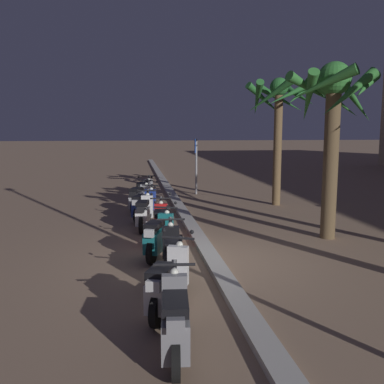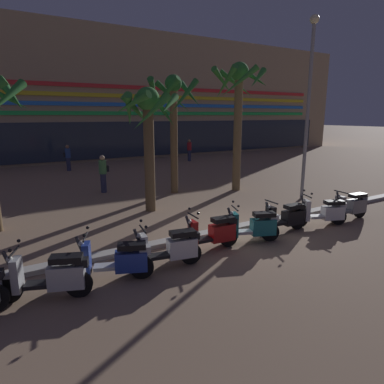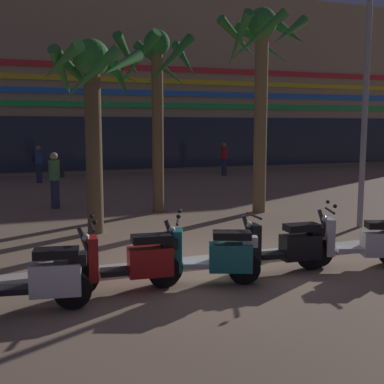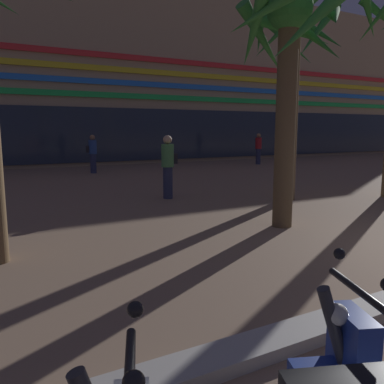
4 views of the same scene
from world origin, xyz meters
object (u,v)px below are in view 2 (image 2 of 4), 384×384
at_px(scooter_teal_last_in_row, 254,226).
at_px(pedestrian_by_palm_tree, 68,157).
at_px(palm_tree_near_sign, 173,107).
at_px(scooter_blue_tail_end, 118,261).
at_px(scooter_grey_gap_after_mid, 351,206).
at_px(palm_tree_by_mall_entrance, 239,97).
at_px(scooter_black_mid_rear, 286,218).
at_px(pedestrian_strolling_near_curb, 103,173).
at_px(scooter_white_lead_nearest, 170,249).
at_px(scooter_red_far_back, 213,233).
at_px(scooter_white_mid_centre, 324,212).
at_px(street_lamp, 309,92).
at_px(palm_tree_far_corner, 149,120).
at_px(pedestrian_window_shopping, 189,150).
at_px(scooter_silver_mid_front, 52,277).

xyz_separation_m(scooter_teal_last_in_row, pedestrian_by_palm_tree, (-1.81, 15.80, 0.42)).
bearing_deg(palm_tree_near_sign, scooter_blue_tail_end, -126.17).
bearing_deg(scooter_grey_gap_after_mid, palm_tree_by_mall_entrance, 94.34).
xyz_separation_m(scooter_black_mid_rear, pedestrian_strolling_near_curb, (-3.14, 8.25, 0.47)).
relative_size(scooter_blue_tail_end, pedestrian_by_palm_tree, 1.05).
height_order(scooter_white_lead_nearest, pedestrian_by_palm_tree, pedestrian_by_palm_tree).
bearing_deg(scooter_red_far_back, pedestrian_by_palm_tree, 91.92).
xyz_separation_m(scooter_black_mid_rear, scooter_white_mid_centre, (1.49, -0.21, 0.00)).
bearing_deg(street_lamp, scooter_red_far_back, -157.12).
bearing_deg(scooter_teal_last_in_row, pedestrian_strolling_near_curb, 101.61).
bearing_deg(palm_tree_by_mall_entrance, scooter_blue_tail_end, -143.13).
bearing_deg(scooter_white_lead_nearest, palm_tree_near_sign, 61.35).
height_order(scooter_grey_gap_after_mid, palm_tree_far_corner, palm_tree_far_corner).
bearing_deg(pedestrian_strolling_near_curb, scooter_white_lead_nearest, -96.71).
bearing_deg(scooter_black_mid_rear, street_lamp, 35.65).
bearing_deg(palm_tree_by_mall_entrance, pedestrian_by_palm_tree, 119.15).
relative_size(scooter_white_lead_nearest, palm_tree_near_sign, 0.35).
xyz_separation_m(palm_tree_near_sign, street_lamp, (4.13, -3.84, 0.53)).
bearing_deg(scooter_blue_tail_end, scooter_grey_gap_after_mid, 1.05).
height_order(scooter_white_mid_centre, street_lamp, street_lamp).
distance_m(palm_tree_near_sign, palm_tree_far_corner, 3.16).
bearing_deg(scooter_red_far_back, scooter_blue_tail_end, -172.62).
distance_m(scooter_black_mid_rear, street_lamp, 6.07).
height_order(scooter_grey_gap_after_mid, street_lamp, street_lamp).
bearing_deg(street_lamp, pedestrian_window_shopping, 80.86).
xyz_separation_m(scooter_blue_tail_end, street_lamp, (9.18, 3.08, 3.93)).
xyz_separation_m(pedestrian_strolling_near_curb, street_lamp, (6.90, -5.55, 3.46)).
distance_m(scooter_white_lead_nearest, palm_tree_far_corner, 5.73).
xyz_separation_m(scooter_black_mid_rear, scooter_grey_gap_after_mid, (2.86, -0.23, 0.02)).
bearing_deg(scooter_silver_mid_front, palm_tree_far_corner, 48.59).
height_order(scooter_blue_tail_end, scooter_black_mid_rear, scooter_blue_tail_end).
xyz_separation_m(scooter_silver_mid_front, street_lamp, (10.52, 3.18, 3.92)).
distance_m(pedestrian_by_palm_tree, pedestrian_window_shopping, 9.08).
xyz_separation_m(scooter_silver_mid_front, scooter_blue_tail_end, (1.34, 0.10, -0.02)).
relative_size(scooter_red_far_back, scooter_black_mid_rear, 0.99).
relative_size(palm_tree_by_mall_entrance, street_lamp, 0.80).
xyz_separation_m(pedestrian_window_shopping, street_lamp, (-2.10, -13.03, 3.49)).
relative_size(scooter_silver_mid_front, pedestrian_window_shopping, 1.03).
relative_size(scooter_black_mid_rear, scooter_white_mid_centre, 1.02).
bearing_deg(scooter_white_lead_nearest, scooter_grey_gap_after_mid, 1.38).
relative_size(scooter_blue_tail_end, scooter_white_lead_nearest, 0.95).
bearing_deg(scooter_red_far_back, palm_tree_by_mall_entrance, 47.21).
distance_m(scooter_white_mid_centre, pedestrian_by_palm_tree, 16.53).
height_order(scooter_silver_mid_front, scooter_grey_gap_after_mid, scooter_silver_mid_front).
bearing_deg(palm_tree_far_corner, scooter_black_mid_rear, -59.30).
distance_m(scooter_silver_mid_front, palm_tree_by_mall_entrance, 11.62).
bearing_deg(scooter_white_lead_nearest, street_lamp, 21.35).
relative_size(scooter_silver_mid_front, scooter_white_mid_centre, 0.97).
xyz_separation_m(palm_tree_near_sign, palm_tree_far_corner, (-2.18, -2.24, -0.52)).
height_order(scooter_blue_tail_end, pedestrian_strolling_near_curb, pedestrian_strolling_near_curb).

